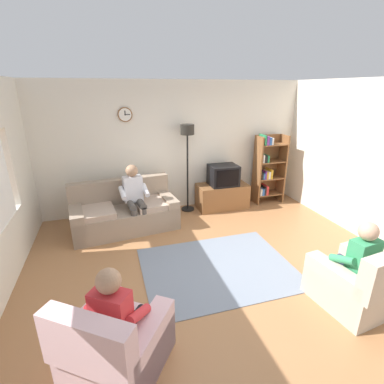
# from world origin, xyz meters

# --- Properties ---
(ground_plane) EXTENTS (12.00, 12.00, 0.00)m
(ground_plane) POSITION_xyz_m (0.00, 0.00, 0.00)
(ground_plane) COLOR #9E6B42
(back_wall_assembly) EXTENTS (6.20, 0.17, 2.70)m
(back_wall_assembly) POSITION_xyz_m (-0.00, 2.66, 1.35)
(back_wall_assembly) COLOR silver
(back_wall_assembly) RESTS_ON ground_plane
(couch) EXTENTS (1.99, 1.10, 0.90)m
(couch) POSITION_xyz_m (-1.21, 1.84, 0.31)
(couch) COLOR gray
(couch) RESTS_ON ground_plane
(tv_stand) EXTENTS (1.10, 0.56, 0.54)m
(tv_stand) POSITION_xyz_m (0.94, 2.25, 0.27)
(tv_stand) COLOR brown
(tv_stand) RESTS_ON ground_plane
(tv) EXTENTS (0.60, 0.49, 0.44)m
(tv) POSITION_xyz_m (0.94, 2.23, 0.76)
(tv) COLOR black
(tv) RESTS_ON tv_stand
(bookshelf) EXTENTS (0.68, 0.36, 1.58)m
(bookshelf) POSITION_xyz_m (2.06, 2.32, 0.80)
(bookshelf) COLOR brown
(bookshelf) RESTS_ON ground_plane
(floor_lamp) EXTENTS (0.28, 0.28, 1.85)m
(floor_lamp) POSITION_xyz_m (0.17, 2.35, 1.45)
(floor_lamp) COLOR black
(floor_lamp) RESTS_ON ground_plane
(armchair_near_window) EXTENTS (1.16, 1.18, 0.90)m
(armchair_near_window) POSITION_xyz_m (-1.51, -1.14, 0.29)
(armchair_near_window) COLOR beige
(armchair_near_window) RESTS_ON ground_plane
(armchair_near_bookshelf) EXTENTS (0.90, 0.97, 0.90)m
(armchair_near_bookshelf) POSITION_xyz_m (1.33, -1.07, 0.29)
(armchair_near_bookshelf) COLOR #BCAD99
(armchair_near_bookshelf) RESTS_ON ground_plane
(area_rug) EXTENTS (2.20, 1.70, 0.01)m
(area_rug) POSITION_xyz_m (-0.00, 0.11, 0.01)
(area_rug) COLOR slate
(area_rug) RESTS_ON ground_plane
(person_on_couch) EXTENTS (0.55, 0.57, 1.24)m
(person_on_couch) POSITION_xyz_m (-1.01, 1.73, 0.70)
(person_on_couch) COLOR silver
(person_on_couch) RESTS_ON ground_plane
(person_in_left_armchair) EXTENTS (0.62, 0.64, 1.12)m
(person_in_left_armchair) POSITION_xyz_m (-1.46, -1.07, 0.60)
(person_in_left_armchair) COLOR red
(person_in_left_armchair) RESTS_ON ground_plane
(person_in_right_armchair) EXTENTS (0.55, 0.57, 1.12)m
(person_in_right_armchair) POSITION_xyz_m (1.32, -0.98, 0.60)
(person_in_right_armchair) COLOR #338C59
(person_in_right_armchair) RESTS_ON ground_plane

